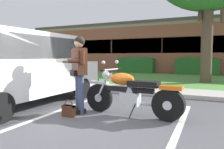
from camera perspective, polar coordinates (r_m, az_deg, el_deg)
name	(u,v)px	position (r m, az deg, el deg)	size (l,w,h in m)	color
ground_plane	(91,124)	(4.44, -5.21, -12.06)	(140.00, 140.00, 0.00)	#4C4C51
curb_strip	(149,93)	(7.60, 9.07, -4.65)	(60.00, 0.20, 0.12)	#B7B2A8
concrete_walk	(156,91)	(8.41, 10.82, -3.93)	(60.00, 1.50, 0.08)	#B7B2A8
grass_lawn	(179,80)	(12.69, 16.27, -1.23)	(60.00, 7.35, 0.06)	#518E3D
stall_stripe_0	(50,114)	(5.29, -15.22, -9.44)	(0.12, 4.40, 0.01)	silver
stall_stripe_1	(177,133)	(4.08, 15.83, -13.69)	(0.12, 4.40, 0.01)	silver
motorcycle	(135,94)	(4.87, 5.77, -4.77)	(2.24, 0.82, 1.18)	black
rider_person	(78,68)	(5.11, -8.33, 1.57)	(0.60, 0.67, 1.70)	black
handbag	(69,110)	(4.97, -10.71, -8.60)	(0.28, 0.13, 0.36)	#562D19
parked_suv_adjacent	(21,68)	(6.38, -21.67, 1.43)	(2.12, 4.89, 1.86)	white
hedge_left	(136,65)	(17.19, 6.02, 2.47)	(2.77, 0.90, 1.24)	#286028
hedge_center_left	(197,66)	(16.19, 20.41, 2.09)	(2.75, 0.90, 1.24)	#286028
brick_building	(177,49)	(22.30, 15.91, 6.17)	(24.04, 11.34, 3.92)	#93513D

